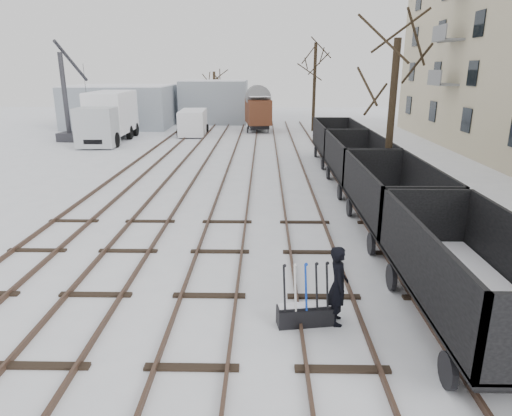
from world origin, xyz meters
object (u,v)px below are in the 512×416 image
Objects in this scene: worker at (338,285)px; lorry at (108,116)px; ground_frame at (305,313)px; freight_wagon_a at (468,292)px; box_van_wagon at (258,111)px; panel_van at (193,122)px; crane at (68,115)px.

worker is 0.22× the size of lorry.
freight_wagon_a is (3.61, -0.18, 0.68)m from ground_frame.
freight_wagon_a is 1.35× the size of box_van_wagon.
ground_frame is 0.17× the size of lorry.
box_van_wagon reaches higher than panel_van.
panel_van is (6.17, 3.90, -0.87)m from lorry.
box_van_wagon is at bearing 4.53° from worker.
ground_frame is at bearing 177.16° from freight_wagon_a.
ground_frame is 0.29× the size of panel_van.
box_van_wagon is (-5.18, 34.20, 0.95)m from freight_wagon_a.
ground_frame is at bearing -51.15° from crane.
panel_van is at bearing 27.27° from crane.
crane is (-9.61, -3.44, 0.92)m from panel_van.
freight_wagon_a is at bearing -59.88° from lorry.
panel_van is (-8.04, 31.17, 0.19)m from worker.
box_van_wagon is 16.53m from crane.
crane is at bearing 126.22° from freight_wagon_a.
freight_wagon_a reaches higher than panel_van.
lorry is (-14.21, 27.26, 1.06)m from worker.
box_van_wagon is at bearing 23.06° from panel_van.
lorry is 7.35m from panel_van.
ground_frame is at bearing -79.49° from panel_van.
freight_wagon_a is 0.71× the size of lorry.
freight_wagon_a is at bearing -73.51° from panel_van.
panel_van is at bearing -162.05° from box_van_wagon.
panel_van is at bearing 109.12° from freight_wagon_a.
freight_wagon_a is 1.22× the size of panel_van.
crane is at bearing -162.93° from panel_van.
ground_frame is 0.19× the size of crane.
box_van_wagon is (-2.32, 33.92, 0.96)m from worker.
box_van_wagon reaches higher than freight_wagon_a.
panel_van is (-7.29, 31.27, 0.86)m from ground_frame.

